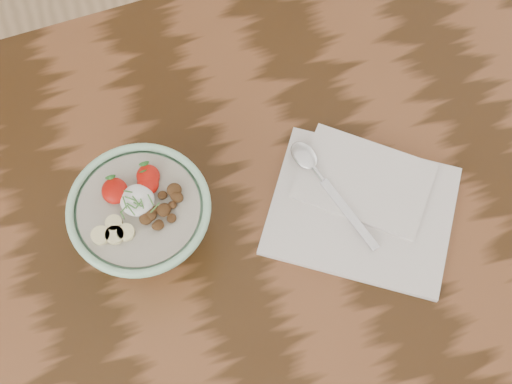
# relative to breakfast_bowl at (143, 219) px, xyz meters

# --- Properties ---
(table) EXTENTS (1.60, 0.90, 0.75)m
(table) POSITION_rel_breakfast_bowl_xyz_m (0.09, -0.06, -0.15)
(table) COLOR #37200D
(table) RESTS_ON ground
(breakfast_bowl) EXTENTS (0.18, 0.18, 0.12)m
(breakfast_bowl) POSITION_rel_breakfast_bowl_xyz_m (0.00, 0.00, 0.00)
(breakfast_bowl) COLOR #9FD7AE
(breakfast_bowl) RESTS_ON table
(napkin) EXTENTS (0.32, 0.31, 0.02)m
(napkin) POSITION_rel_breakfast_bowl_xyz_m (0.29, -0.06, -0.06)
(napkin) COLOR silver
(napkin) RESTS_ON table
(spoon) EXTENTS (0.07, 0.19, 0.01)m
(spoon) POSITION_rel_breakfast_bowl_xyz_m (0.25, 0.01, -0.04)
(spoon) COLOR silver
(spoon) RESTS_ON napkin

